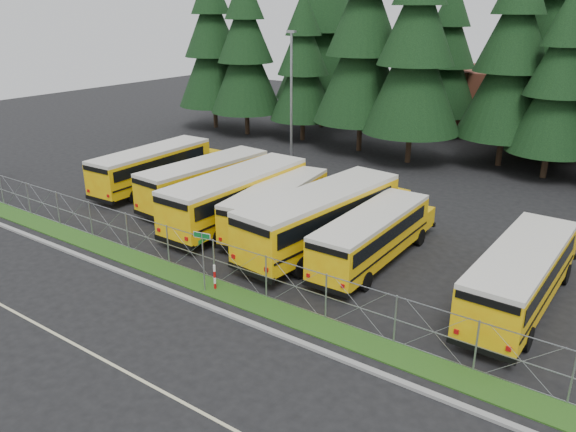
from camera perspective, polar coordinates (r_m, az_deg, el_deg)
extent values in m
plane|color=black|center=(26.36, -4.35, -6.19)|extent=(120.00, 120.00, 0.00)
cube|color=gray|center=(24.32, -9.05, -8.69)|extent=(50.00, 0.25, 0.12)
cube|color=#1C4B15|center=(25.22, -6.82, -7.52)|extent=(50.00, 1.40, 0.06)
cube|color=beige|center=(21.70, -18.28, -13.68)|extent=(50.00, 0.12, 0.01)
cube|color=brown|center=(59.38, 26.44, 9.91)|extent=(22.00, 10.00, 6.00)
cylinder|color=#95989D|center=(24.67, -8.59, -4.72)|extent=(0.06, 0.06, 2.80)
cube|color=#0D6123|center=(24.16, -8.75, -1.97)|extent=(0.79, 0.17, 0.22)
cube|color=white|center=(24.16, -8.75, -1.97)|extent=(0.83, 0.17, 0.26)
cube|color=#0D6123|center=(24.25, -8.72, -2.50)|extent=(0.12, 0.55, 0.18)
cylinder|color=#B20C0C|center=(25.13, -7.46, -6.20)|extent=(0.11, 0.11, 1.20)
cylinder|color=#95989D|center=(44.15, 0.34, 11.66)|extent=(0.20, 0.20, 10.00)
cube|color=#95989D|center=(43.65, 0.36, 18.23)|extent=(0.70, 0.35, 0.18)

